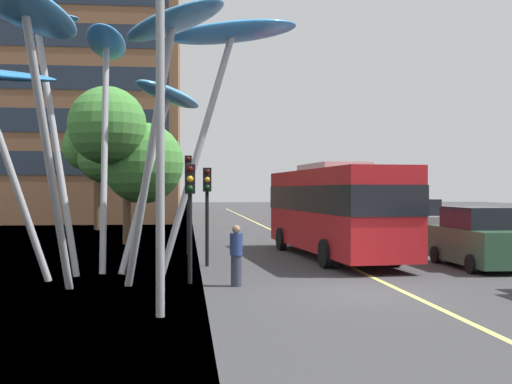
# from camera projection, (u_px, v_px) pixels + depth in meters

# --- Properties ---
(ground) EXTENTS (120.00, 240.00, 0.10)m
(ground) POSITION_uv_depth(u_px,v_px,m) (330.00, 296.00, 15.71)
(ground) COLOR #38383A
(red_bus) EXTENTS (3.35, 11.08, 3.56)m
(red_bus) POSITION_uv_depth(u_px,v_px,m) (333.00, 206.00, 23.98)
(red_bus) COLOR red
(red_bus) RESTS_ON ground
(leaf_sculpture) EXTENTS (11.16, 11.15, 8.25)m
(leaf_sculpture) POSITION_uv_depth(u_px,v_px,m) (115.00, 59.00, 18.08)
(leaf_sculpture) COLOR #9EA0A5
(leaf_sculpture) RESTS_ON ground
(traffic_light_kerb_near) EXTENTS (0.28, 0.42, 3.27)m
(traffic_light_kerb_near) POSITION_uv_depth(u_px,v_px,m) (190.00, 197.00, 17.27)
(traffic_light_kerb_near) COLOR black
(traffic_light_kerb_near) RESTS_ON ground
(traffic_light_kerb_far) EXTENTS (0.28, 0.42, 3.32)m
(traffic_light_kerb_far) POSITION_uv_depth(u_px,v_px,m) (207.00, 195.00, 21.26)
(traffic_light_kerb_far) COLOR black
(traffic_light_kerb_far) RESTS_ON ground
(traffic_light_island_mid) EXTENTS (0.28, 0.42, 3.93)m
(traffic_light_island_mid) POSITION_uv_depth(u_px,v_px,m) (188.00, 183.00, 25.18)
(traffic_light_island_mid) COLOR black
(traffic_light_island_mid) RESTS_ON ground
(car_parked_mid) EXTENTS (2.00, 4.53, 2.01)m
(car_parked_mid) POSITION_uv_depth(u_px,v_px,m) (479.00, 239.00, 20.93)
(car_parked_mid) COLOR #2D5138
(car_parked_mid) RESTS_ON ground
(car_parked_far) EXTENTS (2.04, 4.29, 2.19)m
(car_parked_far) POSITION_uv_depth(u_px,v_px,m) (412.00, 226.00, 27.04)
(car_parked_far) COLOR gray
(car_parked_far) RESTS_ON ground
(car_side_street) EXTENTS (2.04, 4.45, 2.04)m
(car_side_street) POSITION_uv_depth(u_px,v_px,m) (372.00, 220.00, 33.74)
(car_side_street) COLOR maroon
(car_side_street) RESTS_ON ground
(car_far_side) EXTENTS (2.02, 3.97, 2.30)m
(car_far_side) POSITION_uv_depth(u_px,v_px,m) (345.00, 214.00, 39.96)
(car_far_side) COLOR gold
(car_far_side) RESTS_ON ground
(street_lamp) EXTENTS (1.43, 0.44, 8.28)m
(street_lamp) POSITION_uv_depth(u_px,v_px,m) (174.00, 60.00, 12.83)
(street_lamp) COLOR gray
(street_lamp) RESTS_ON ground
(tree_pavement_near) EXTENTS (5.39, 5.54, 7.31)m
(tree_pavement_near) POSITION_uv_depth(u_px,v_px,m) (120.00, 142.00, 30.12)
(tree_pavement_near) COLOR brown
(tree_pavement_near) RESTS_ON ground
(tree_pavement_far) EXTENTS (4.41, 4.15, 7.46)m
(tree_pavement_far) POSITION_uv_depth(u_px,v_px,m) (95.00, 150.00, 41.39)
(tree_pavement_far) COLOR brown
(tree_pavement_far) RESTS_ON ground
(pedestrian) EXTENTS (0.34, 0.34, 1.63)m
(pedestrian) POSITION_uv_depth(u_px,v_px,m) (236.00, 256.00, 16.90)
(pedestrian) COLOR #2D3342
(pedestrian) RESTS_ON ground
(backdrop_building) EXTENTS (22.86, 14.55, 18.86)m
(backdrop_building) POSITION_uv_depth(u_px,v_px,m) (43.00, 109.00, 53.40)
(backdrop_building) COLOR brown
(backdrop_building) RESTS_ON ground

